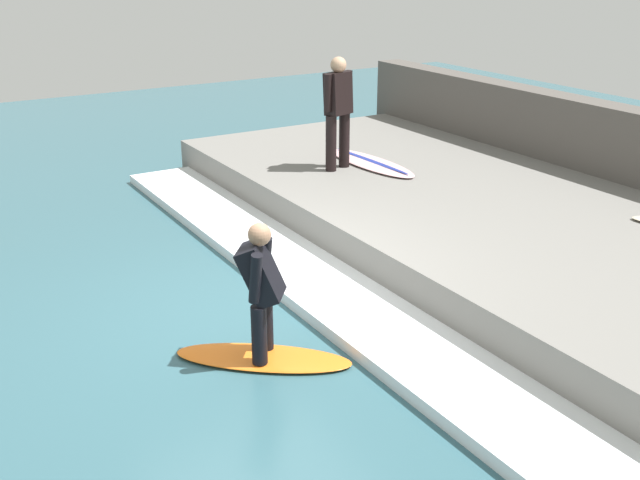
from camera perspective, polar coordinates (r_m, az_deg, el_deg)
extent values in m
plane|color=#335B66|center=(8.11, -4.74, -5.65)|extent=(28.00, 28.00, 0.00)
cube|color=slate|center=(9.98, 13.95, 0.74)|extent=(4.40, 11.45, 0.54)
cube|color=#544F49|center=(11.64, 22.85, 5.26)|extent=(0.50, 12.02, 1.56)
cube|color=white|center=(8.46, 0.54, -3.88)|extent=(1.04, 10.87, 0.13)
ellipsoid|color=orange|center=(7.24, -4.34, -8.93)|extent=(1.64, 1.48, 0.06)
cylinder|color=black|center=(7.20, -4.17, -6.18)|extent=(0.15, 0.15, 0.58)
cylinder|color=black|center=(6.97, -4.66, -7.22)|extent=(0.15, 0.15, 0.58)
cube|color=black|center=(6.84, -4.54, -2.49)|extent=(0.55, 0.54, 0.59)
sphere|color=#A87A5B|center=(6.70, -4.64, 0.42)|extent=(0.21, 0.21, 0.21)
cylinder|color=black|center=(7.01, -4.19, -1.58)|extent=(0.10, 0.19, 0.50)
cylinder|color=black|center=(6.64, -4.94, -2.94)|extent=(0.10, 0.19, 0.50)
cylinder|color=black|center=(11.48, 1.86, 7.64)|extent=(0.16, 0.16, 0.84)
cylinder|color=black|center=(11.25, 0.85, 7.36)|extent=(0.16, 0.16, 0.84)
cube|color=black|center=(11.21, 1.39, 11.11)|extent=(0.46, 0.37, 0.63)
sphere|color=tan|center=(11.15, 1.41, 13.20)|extent=(0.24, 0.24, 0.24)
cylinder|color=black|center=(11.38, 2.16, 11.44)|extent=(0.12, 0.13, 0.54)
cylinder|color=black|center=(11.04, 0.61, 11.14)|extent=(0.12, 0.13, 0.54)
ellipsoid|color=beige|center=(11.70, 3.92, 5.90)|extent=(0.66, 1.99, 0.06)
ellipsoid|color=navy|center=(11.69, 3.92, 6.05)|extent=(0.18, 1.82, 0.01)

